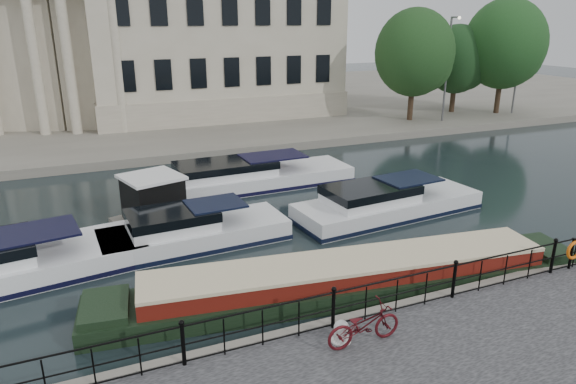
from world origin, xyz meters
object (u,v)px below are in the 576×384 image
object	(u,v)px
bicycle	(364,325)
harbour_hut	(153,201)
life_ring_post	(574,250)
narrowboat	(349,283)
mooring_bollard	(341,331)

from	to	relation	value
bicycle	harbour_hut	size ratio (longest dim) A/B	0.55
life_ring_post	harbour_hut	size ratio (longest dim) A/B	0.29
narrowboat	harbour_hut	distance (m)	9.92
bicycle	narrowboat	distance (m)	3.55
bicycle	narrowboat	size ratio (longest dim) A/B	0.12
mooring_bollard	harbour_hut	distance (m)	11.92
bicycle	narrowboat	bearing A→B (deg)	-24.35
narrowboat	harbour_hut	size ratio (longest dim) A/B	4.41
bicycle	mooring_bollard	xyz separation A→B (m)	(-0.47, 0.31, -0.26)
narrowboat	bicycle	bearing A→B (deg)	-106.32
mooring_bollard	harbour_hut	bearing A→B (deg)	103.91
mooring_bollard	life_ring_post	distance (m)	8.94
narrowboat	harbour_hut	xyz separation A→B (m)	(-4.74, 8.70, 0.59)
narrowboat	harbour_hut	world-z (taller)	harbour_hut
bicycle	narrowboat	world-z (taller)	bicycle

